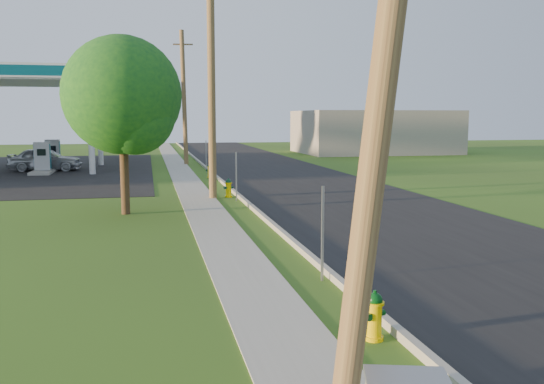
% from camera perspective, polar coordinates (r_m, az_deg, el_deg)
% --- Properties ---
extents(ground_plane, '(140.00, 140.00, 0.00)m').
position_cam_1_polar(ground_plane, '(8.44, 12.07, -16.52)').
color(ground_plane, '#31491A').
rests_on(ground_plane, ground).
extents(road, '(8.00, 120.00, 0.02)m').
position_cam_1_polar(road, '(19.00, 12.09, -3.02)').
color(road, black).
rests_on(road, ground).
extents(curb, '(0.15, 120.00, 0.15)m').
position_cam_1_polar(curb, '(17.73, 0.21, -3.39)').
color(curb, gray).
rests_on(curb, ground).
extents(sidewalk, '(1.50, 120.00, 0.03)m').
position_cam_1_polar(sidewalk, '(17.46, -5.42, -3.79)').
color(sidewalk, gray).
rests_on(sidewalk, ground).
extents(utility_pole_mid, '(1.40, 0.32, 9.80)m').
position_cam_1_polar(utility_pole_mid, '(24.20, -6.02, 11.07)').
color(utility_pole_mid, brown).
rests_on(utility_pole_mid, ground).
extents(utility_pole_far, '(1.40, 0.32, 9.50)m').
position_cam_1_polar(utility_pole_far, '(42.12, -8.72, 9.26)').
color(utility_pole_far, brown).
rests_on(utility_pole_far, ground).
extents(sign_post_near, '(0.05, 0.04, 2.00)m').
position_cam_1_polar(sign_post_near, '(11.99, 5.03, -4.17)').
color(sign_post_near, gray).
rests_on(sign_post_near, ground).
extents(sign_post_mid, '(0.05, 0.04, 2.00)m').
position_cam_1_polar(sign_post_mid, '(23.40, -3.55, 1.52)').
color(sign_post_mid, gray).
rests_on(sign_post_mid, ground).
extents(sign_post_far, '(0.05, 0.04, 2.00)m').
position_cam_1_polar(sign_post_far, '(35.46, -6.54, 3.50)').
color(sign_post_far, gray).
rests_on(sign_post_far, ground).
extents(fuel_pump_ne, '(1.20, 3.20, 1.90)m').
position_cam_1_polar(fuel_pump_ne, '(37.63, -21.77, 2.82)').
color(fuel_pump_ne, gray).
rests_on(fuel_pump_ne, ground).
extents(fuel_pump_se, '(1.20, 3.20, 1.90)m').
position_cam_1_polar(fuel_pump_se, '(41.57, -20.87, 3.25)').
color(fuel_pump_se, gray).
rests_on(fuel_pump_se, ground).
extents(price_pylon, '(0.34, 2.04, 6.85)m').
position_cam_1_polar(price_pylon, '(29.60, -14.89, 11.12)').
color(price_pylon, gray).
rests_on(price_pylon, ground).
extents(distant_building, '(14.00, 10.00, 4.00)m').
position_cam_1_polar(distant_building, '(56.20, 10.06, 5.89)').
color(distant_building, gray).
rests_on(distant_building, ground).
extents(tree_verge, '(4.09, 4.09, 6.20)m').
position_cam_1_polar(tree_verge, '(20.65, -14.36, 8.83)').
color(tree_verge, '#372314').
rests_on(tree_verge, ground).
extents(tree_lot, '(4.78, 4.78, 7.25)m').
position_cam_1_polar(tree_lot, '(48.63, -14.62, 8.69)').
color(tree_lot, '#372314').
rests_on(tree_lot, ground).
extents(hydrant_near, '(0.41, 0.36, 0.79)m').
position_cam_1_polar(hydrant_near, '(9.14, 10.13, -11.97)').
color(hydrant_near, '#E9BF00').
rests_on(hydrant_near, ground).
extents(hydrant_mid, '(0.43, 0.38, 0.82)m').
position_cam_1_polar(hydrant_mid, '(24.62, -4.33, 0.41)').
color(hydrant_mid, '#F6D300').
rests_on(hydrant_mid, ground).
extents(hydrant_far, '(0.43, 0.39, 0.84)m').
position_cam_1_polar(hydrant_far, '(32.58, -6.18, 2.12)').
color(hydrant_far, yellow).
rests_on(hydrant_far, ground).
extents(car_silver, '(4.57, 2.20, 1.51)m').
position_cam_1_polar(car_silver, '(39.22, -21.56, 3.04)').
color(car_silver, silver).
rests_on(car_silver, ground).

